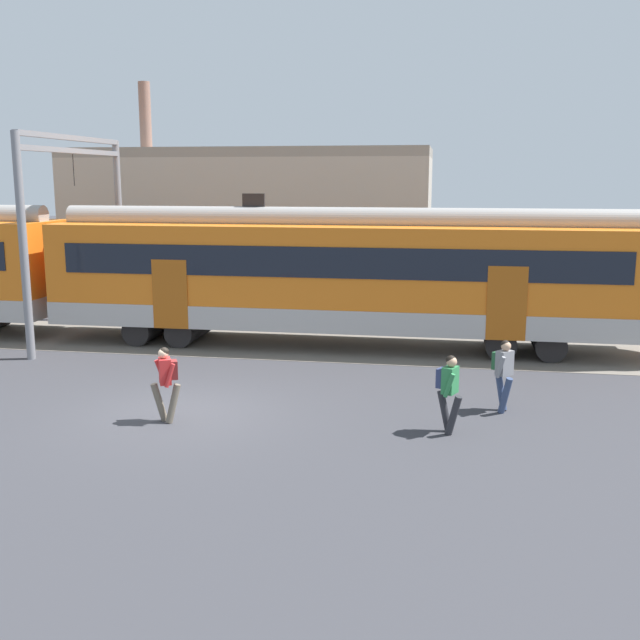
# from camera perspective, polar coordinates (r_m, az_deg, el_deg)

# --- Properties ---
(ground_plane) EXTENTS (160.00, 160.00, 0.00)m
(ground_plane) POSITION_cam_1_polar(r_m,az_deg,el_deg) (17.25, -10.51, -7.00)
(ground_plane) COLOR #38383D
(track_bed) EXTENTS (80.00, 4.40, 0.01)m
(track_bed) POSITION_cam_1_polar(r_m,az_deg,el_deg) (27.35, -21.98, -0.97)
(track_bed) COLOR slate
(track_bed) RESTS_ON ground
(pedestrian_red) EXTENTS (0.71, 0.51, 1.67)m
(pedestrian_red) POSITION_cam_1_polar(r_m,az_deg,el_deg) (16.45, -11.63, -4.33)
(pedestrian_red) COLOR #6B6051
(pedestrian_red) RESTS_ON ground
(pedestrian_green) EXTENTS (0.58, 0.65, 1.67)m
(pedestrian_green) POSITION_cam_1_polar(r_m,az_deg,el_deg) (15.65, 9.79, -5.05)
(pedestrian_green) COLOR #28282D
(pedestrian_green) RESTS_ON ground
(pedestrian_grey) EXTENTS (0.50, 0.68, 1.67)m
(pedestrian_grey) POSITION_cam_1_polar(r_m,az_deg,el_deg) (17.31, 13.80, -3.66)
(pedestrian_grey) COLOR navy
(pedestrian_grey) RESTS_ON ground
(catenary_gantry) EXTENTS (0.24, 6.64, 6.53)m
(catenary_gantry) POSITION_cam_1_polar(r_m,az_deg,el_deg) (25.68, -18.11, 8.26)
(catenary_gantry) COLOR gray
(catenary_gantry) RESTS_ON ground
(background_building) EXTENTS (15.17, 5.00, 9.20)m
(background_building) POSITION_cam_1_polar(r_m,az_deg,el_deg) (32.39, -5.34, 7.22)
(background_building) COLOR #B2A899
(background_building) RESTS_ON ground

